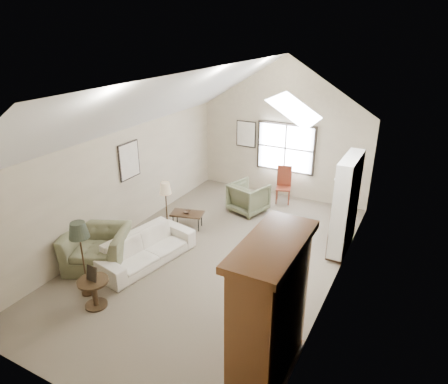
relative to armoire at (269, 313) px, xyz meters
The scene contains 18 objects.
room_shell 3.87m from the armoire, 132.25° to the left, with size 5.01×8.01×4.00m.
window 6.70m from the armoire, 108.11° to the left, with size 1.72×0.08×1.42m, color black.
skylight 4.02m from the armoire, 104.93° to the left, with size 0.80×1.20×0.52m, color white, non-canonical shape.
wall_art 5.98m from the armoire, 133.09° to the left, with size 1.97×3.71×0.88m.
armoire is the anchor object (origin of this frame).
tv_alcove 4.00m from the armoire, 87.71° to the left, with size 0.32×1.30×2.10m, color white.
media_console 4.08m from the armoire, 88.00° to the left, with size 0.34×1.18×0.60m, color #382316.
tv_panel 4.01m from the armoire, 88.00° to the left, with size 0.05×0.90×0.55m, color black.
sofa 3.82m from the armoire, 155.27° to the left, with size 2.19×0.86×0.64m, color beige.
armchair_near 4.37m from the armoire, 166.95° to the left, with size 1.26×1.10×0.82m, color #686A4A.
armchair_far 5.50m from the armoire, 117.45° to the left, with size 0.87×0.89×0.81m, color #5E6144.
coffee_table 4.86m from the armoire, 136.55° to the left, with size 0.79×0.44×0.40m, color #312314.
bowl 4.82m from the armoire, 136.55° to the left, with size 0.19×0.19×0.05m, color #332015.
side_table 3.40m from the armoire, behind, with size 0.55×0.55×0.55m, color #332215.
side_chair 6.19m from the armoire, 107.99° to the left, with size 0.40×0.40×1.04m, color maroon.
tripod_lamp 4.55m from the armoire, 89.75° to the left, with size 0.54×0.54×1.87m, color silver, non-canonical shape.
dark_lamp 3.72m from the armoire, behind, with size 0.37×0.37×1.53m, color black, non-canonical shape.
tan_lamp 4.64m from the armoire, 143.22° to the left, with size 0.28×0.28×1.38m, color tan, non-canonical shape.
Camera 1 is at (3.67, -6.53, 4.72)m, focal length 32.00 mm.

